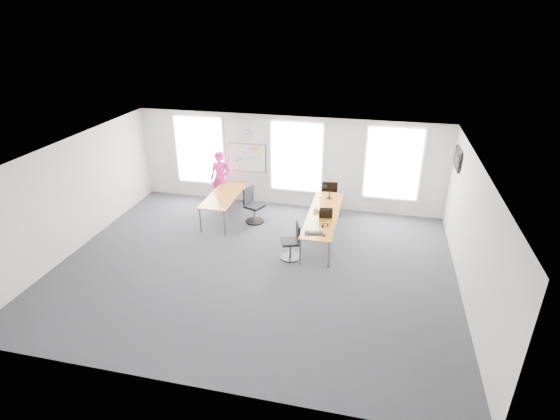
% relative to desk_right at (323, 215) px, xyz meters
% --- Properties ---
extents(floor, '(10.00, 10.00, 0.00)m').
position_rel_desk_right_xyz_m(floor, '(-1.48, -1.91, -0.72)').
color(floor, '#2D2D33').
rests_on(floor, ground).
extents(ceiling, '(10.00, 10.00, 0.00)m').
position_rel_desk_right_xyz_m(ceiling, '(-1.48, -1.91, 2.28)').
color(ceiling, white).
rests_on(ceiling, ground).
extents(wall_back, '(10.00, 0.00, 10.00)m').
position_rel_desk_right_xyz_m(wall_back, '(-1.48, 2.09, 0.78)').
color(wall_back, silver).
rests_on(wall_back, ground).
extents(wall_front, '(10.00, 0.00, 10.00)m').
position_rel_desk_right_xyz_m(wall_front, '(-1.48, -5.91, 0.78)').
color(wall_front, silver).
rests_on(wall_front, ground).
extents(wall_left, '(0.00, 10.00, 10.00)m').
position_rel_desk_right_xyz_m(wall_left, '(-6.48, -1.91, 0.78)').
color(wall_left, silver).
rests_on(wall_left, ground).
extents(wall_right, '(0.00, 10.00, 10.00)m').
position_rel_desk_right_xyz_m(wall_right, '(3.52, -1.91, 0.78)').
color(wall_right, silver).
rests_on(wall_right, ground).
extents(window_left, '(1.60, 0.06, 2.20)m').
position_rel_desk_right_xyz_m(window_left, '(-4.48, 2.06, 0.98)').
color(window_left, silver).
rests_on(window_left, wall_back).
extents(window_mid, '(1.60, 0.06, 2.20)m').
position_rel_desk_right_xyz_m(window_mid, '(-1.18, 2.06, 0.98)').
color(window_mid, silver).
rests_on(window_mid, wall_back).
extents(window_right, '(1.60, 0.06, 2.20)m').
position_rel_desk_right_xyz_m(window_right, '(1.82, 2.06, 0.98)').
color(window_right, silver).
rests_on(window_right, wall_back).
extents(desk_right, '(0.85, 3.18, 0.77)m').
position_rel_desk_right_xyz_m(desk_right, '(0.00, 0.00, 0.00)').
color(desk_right, '#B98126').
rests_on(desk_right, ground).
extents(desk_left, '(0.87, 2.17, 0.79)m').
position_rel_desk_right_xyz_m(desk_left, '(-3.17, 0.60, 0.00)').
color(desk_left, '#B98126').
rests_on(desk_left, ground).
extents(chair_right, '(0.58, 0.57, 1.00)m').
position_rel_desk_right_xyz_m(chair_right, '(-0.63, -1.25, -0.29)').
color(chair_right, black).
rests_on(chair_right, ground).
extents(chair_left, '(0.64, 0.64, 1.09)m').
position_rel_desk_right_xyz_m(chair_left, '(-2.25, 0.61, -0.25)').
color(chair_left, black).
rests_on(chair_left, ground).
extents(person, '(0.68, 0.45, 1.86)m').
position_rel_desk_right_xyz_m(person, '(-3.62, 1.56, 0.20)').
color(person, '#DB2483').
rests_on(person, ground).
extents(whiteboard, '(1.20, 0.03, 0.90)m').
position_rel_desk_right_xyz_m(whiteboard, '(-2.83, 2.06, 0.83)').
color(whiteboard, white).
rests_on(whiteboard, wall_back).
extents(wall_clock, '(0.30, 0.04, 0.30)m').
position_rel_desk_right_xyz_m(wall_clock, '(-2.83, 2.06, 1.63)').
color(wall_clock, gray).
rests_on(wall_clock, wall_back).
extents(tv, '(0.06, 0.90, 0.55)m').
position_rel_desk_right_xyz_m(tv, '(3.47, 1.09, 1.58)').
color(tv, black).
rests_on(tv, wall_right).
extents(keyboard, '(0.52, 0.32, 0.02)m').
position_rel_desk_right_xyz_m(keyboard, '(-0.06, -1.23, 0.06)').
color(keyboard, black).
rests_on(keyboard, desk_right).
extents(mouse, '(0.09, 0.12, 0.04)m').
position_rel_desk_right_xyz_m(mouse, '(0.21, -1.30, 0.07)').
color(mouse, black).
rests_on(mouse, desk_right).
extents(lens_cap, '(0.07, 0.07, 0.01)m').
position_rel_desk_right_xyz_m(lens_cap, '(0.10, -0.81, 0.05)').
color(lens_cap, black).
rests_on(lens_cap, desk_right).
extents(headphones, '(0.17, 0.09, 0.10)m').
position_rel_desk_right_xyz_m(headphones, '(0.15, -0.76, 0.10)').
color(headphones, black).
rests_on(headphones, desk_right).
extents(laptop_sleeve, '(0.37, 0.25, 0.29)m').
position_rel_desk_right_xyz_m(laptop_sleeve, '(0.11, -0.27, 0.19)').
color(laptop_sleeve, black).
rests_on(laptop_sleeve, desk_right).
extents(paper_stack, '(0.30, 0.23, 0.10)m').
position_rel_desk_right_xyz_m(paper_stack, '(-0.14, 0.15, 0.10)').
color(paper_stack, beige).
rests_on(paper_stack, desk_right).
extents(monitor, '(0.48, 0.20, 0.53)m').
position_rel_desk_right_xyz_m(monitor, '(0.03, 1.11, 0.37)').
color(monitor, black).
rests_on(monitor, desk_right).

